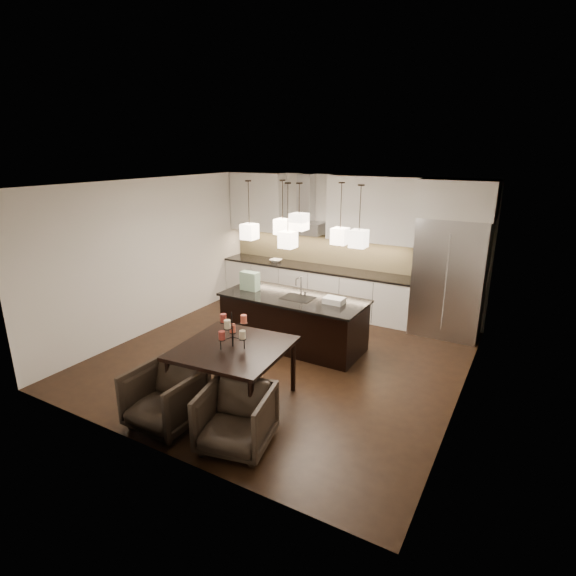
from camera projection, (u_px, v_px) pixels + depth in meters
The scene contains 37 objects.
floor at pixel (282, 358), 7.39m from camera, with size 5.50×5.50×0.02m, color black.
ceiling at pixel (281, 183), 6.55m from camera, with size 5.50×5.50×0.02m, color white.
wall_back at pixel (349, 245), 9.26m from camera, with size 5.50×0.02×2.80m, color silver.
wall_front at pixel (148, 338), 4.67m from camera, with size 5.50×0.02×2.80m, color silver.
wall_left at pixel (153, 256), 8.27m from camera, with size 0.02×5.50×2.80m, color silver.
wall_right at pixel (470, 305), 5.67m from camera, with size 0.02×5.50×2.80m, color silver.
refrigerator at pixel (449, 278), 8.05m from camera, with size 1.20×0.72×2.15m, color #B7B7BA.
fridge_panel at pixel (458, 199), 7.64m from camera, with size 1.26×0.72×0.65m, color silver.
lower_cabinets at pixel (314, 289), 9.57m from camera, with size 4.21×0.62×0.88m, color silver.
countertop at pixel (314, 268), 9.43m from camera, with size 4.21×0.66×0.04m, color black.
backsplash at pixel (321, 249), 9.58m from camera, with size 4.21×0.02×0.63m, color tan.
upper_cab_left at pixel (258, 202), 9.86m from camera, with size 1.25×0.35×1.25m, color silver.
upper_cab_right at pixel (374, 210), 8.61m from camera, with size 1.86×0.35×1.25m, color silver.
hood_canopy at pixel (303, 227), 9.37m from camera, with size 0.90×0.52×0.24m, color #B7B7BA.
hood_chimney at pixel (306, 198), 9.28m from camera, with size 0.30×0.28×0.96m, color #B7B7BA.
fruit_bowl at pixel (276, 261), 9.81m from camera, with size 0.26×0.26×0.06m, color silver.
island_body at pixel (293, 322), 7.75m from camera, with size 2.41×0.97×0.85m, color black.
island_top at pixel (293, 298), 7.62m from camera, with size 2.49×1.04×0.04m, color black.
faucet at pixel (301, 286), 7.59m from camera, with size 0.10×0.23×0.37m, color silver, non-canonical shape.
tote_bag at pixel (250, 281), 7.94m from camera, with size 0.33×0.17×0.33m, color #236933.
food_container at pixel (334, 300), 7.27m from camera, with size 0.33×0.23×0.10m, color silver.
dining_table at pixel (234, 374), 5.99m from camera, with size 1.36×1.36×0.82m, color black, non-canonical shape.
candelabra at pixel (232, 329), 5.80m from camera, with size 0.39×0.39×0.48m, color black, non-canonical shape.
candle_a at pixel (242, 335), 5.75m from camera, with size 0.08×0.08×0.11m, color beige.
candle_b at pixel (233, 328), 5.96m from camera, with size 0.08×0.08×0.11m, color #E06148.
candle_c at pixel (222, 335), 5.73m from camera, with size 0.08×0.08×0.11m, color #9A342C.
candle_d at pixel (244, 319), 5.80m from camera, with size 0.08×0.08×0.11m, color #E06148.
candle_e at pixel (223, 318), 5.84m from camera, with size 0.08×0.08×0.11m, color #9A342C.
candle_f at pixel (227, 324), 5.63m from camera, with size 0.08×0.08×0.11m, color beige.
armchair_left at pixel (165, 398), 5.49m from camera, with size 0.80×0.82×0.75m, color black.
armchair_right at pixel (236, 418), 5.09m from camera, with size 0.77×0.80×0.73m, color black.
pendant_a at pixel (249, 232), 7.57m from camera, with size 0.24×0.24×0.26m, color #FCE4C3.
pendant_b at pixel (283, 227), 7.68m from camera, with size 0.24×0.24×0.26m, color #FCE4C3.
pendant_c at pixel (299, 222), 6.98m from camera, with size 0.24×0.24×0.26m, color #FCE4C3.
pendant_d at pixel (340, 236), 7.17m from camera, with size 0.24×0.24×0.26m, color #FCE4C3.
pendant_e at pixel (359, 239), 6.68m from camera, with size 0.24×0.24×0.26m, color #FCE4C3.
pendant_f at pixel (288, 240), 7.09m from camera, with size 0.24×0.24×0.26m, color #FCE4C3.
Camera 1 is at (3.40, -5.79, 3.29)m, focal length 28.00 mm.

